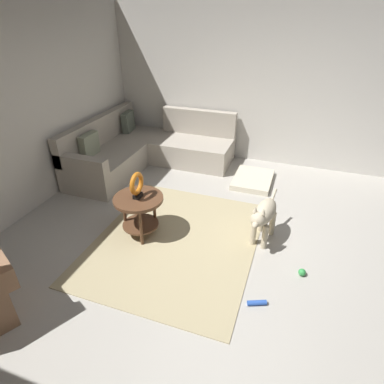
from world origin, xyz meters
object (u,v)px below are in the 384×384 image
(dog_bed_mat, at_px, (253,180))
(dog_toy_rope, at_px, (257,303))
(sectional_couch, at_px, (145,150))
(dog_toy_ball, at_px, (302,272))
(side_table, at_px, (139,206))
(torus_sculpture, at_px, (137,185))
(dog, at_px, (264,215))

(dog_bed_mat, xyz_separation_m, dog_toy_rope, (-2.48, -0.48, -0.02))
(dog_bed_mat, height_order, dog_toy_rope, dog_bed_mat)
(sectional_couch, relative_size, dog_toy_ball, 27.99)
(sectional_couch, bearing_deg, dog_toy_ball, -124.46)
(sectional_couch, bearing_deg, side_table, -155.27)
(side_table, relative_size, dog_toy_rope, 3.22)
(side_table, bearing_deg, torus_sculpture, 180.00)
(dog_bed_mat, bearing_deg, dog_toy_ball, -155.66)
(torus_sculpture, relative_size, dog, 0.39)
(torus_sculpture, bearing_deg, dog_toy_rope, -111.88)
(dog, bearing_deg, dog_toy_rope, 105.82)
(dog_bed_mat, relative_size, dog_toy_ball, 9.95)
(dog, relative_size, dog_toy_rope, 4.54)
(sectional_couch, height_order, torus_sculpture, sectional_couch)
(dog_toy_ball, bearing_deg, dog_bed_mat, 24.34)
(dog_toy_ball, height_order, dog_toy_rope, dog_toy_ball)
(side_table, bearing_deg, sectional_couch, 24.73)
(dog_toy_ball, bearing_deg, dog, 48.92)
(side_table, height_order, torus_sculpture, torus_sculpture)
(side_table, distance_m, dog_bed_mat, 2.18)
(dog_toy_rope, bearing_deg, dog_bed_mat, 10.98)
(dog_bed_mat, bearing_deg, dog_toy_rope, -169.02)
(sectional_couch, distance_m, torus_sculpture, 2.08)
(torus_sculpture, height_order, dog, torus_sculpture)
(torus_sculpture, relative_size, dog_bed_mat, 0.41)
(dog_toy_ball, bearing_deg, sectional_couch, 55.54)
(torus_sculpture, bearing_deg, dog, -75.78)
(side_table, bearing_deg, dog_toy_ball, -92.23)
(dog_toy_ball, bearing_deg, torus_sculpture, 87.77)
(dog_toy_rope, bearing_deg, side_table, 68.12)
(dog_bed_mat, bearing_deg, torus_sculpture, 149.51)
(side_table, xyz_separation_m, dog_bed_mat, (1.85, -1.09, -0.37))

